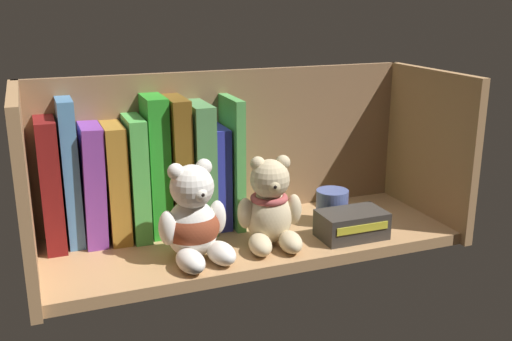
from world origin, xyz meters
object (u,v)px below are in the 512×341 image
Objects in this scene: teddy_bear_larger at (193,221)px; small_product_box at (352,224)px; book_9 at (228,159)px; book_6 at (176,163)px; teddy_bear_smaller at (270,208)px; book_1 at (70,172)px; book_0 at (50,182)px; book_8 at (215,174)px; book_2 at (92,182)px; book_4 at (135,175)px; book_7 at (196,164)px; pillar_candle at (332,207)px; book_3 at (114,180)px; book_5 at (155,164)px.

small_product_box is (27.79, -1.60, -3.93)cm from teddy_bear_larger.
book_9 is at bearing 53.16° from teddy_bear_larger.
book_6 is 1.57× the size of teddy_bear_smaller.
book_0 is at bearing 180.00° from book_1.
book_6 is 19.24cm from teddy_bear_smaller.
teddy_bear_larger is at bearing -119.59° from book_8.
teddy_bear_smaller is (30.52, -13.52, -5.82)cm from book_1.
book_6 is at bearing 180.00° from book_9.
book_2 is at bearing 133.80° from teddy_bear_larger.
book_7 is (11.05, 0.00, 0.85)cm from book_4.
teddy_bear_larger is (-8.12, -14.29, -2.89)cm from book_8.
book_0 is 36.67cm from teddy_bear_smaller.
book_6 reaches higher than small_product_box.
book_8 is (14.55, 0.00, -1.37)cm from book_4.
book_7 is 1.24× the size of book_8.
book_4 is 7.47cm from book_6.
book_0 reaches higher than pillar_candle.
book_8 is at bearing 0.00° from book_6.
book_9 is at bearing -0.00° from book_7.
book_3 is at bearing 0.00° from book_0.
book_2 reaches higher than book_3.
teddy_bear_smaller is (33.80, -13.52, -4.38)cm from book_0.
teddy_bear_smaller is (27.14, -13.52, -3.60)cm from book_2.
book_3 is at bearing 0.00° from book_1.
book_6 is at bearing 0.00° from book_2.
book_8 is at bearing 0.00° from book_2.
book_8 is 22.29cm from pillar_candle.
pillar_candle is (30.53, -8.83, -8.97)cm from book_5.
book_7 is 1.99× the size of small_product_box.
book_0 reaches higher than book_4.
book_2 is 20.17cm from teddy_bear_larger.
book_4 is 24.37cm from teddy_bear_smaller.
book_5 is at bearing -180.00° from book_8.
small_product_box is at bearing -19.50° from book_1.
book_4 is (13.94, 0.00, -0.34)cm from book_0.
teddy_bear_smaller is (2.72, -13.52, -5.21)cm from book_9.
book_9 is at bearing 0.00° from book_0.
book_6 is 15.42cm from teddy_bear_larger.
book_9 is (13.55, 0.00, -0.45)cm from book_5.
book_0 is 28.54cm from book_8.
pillar_candle is at bearing -10.41° from book_0.
book_1 is 21.72cm from book_7.
book_6 reaches higher than book_3.
book_7 is 15.87cm from teddy_bear_larger.
book_1 is 1.22× the size of book_2.
book_9 is (2.59, -0.00, 2.54)cm from book_8.
book_5 is (14.25, 0.00, -0.15)cm from book_1.
book_9 is (20.64, 0.00, 1.69)cm from book_3.
book_2 is 0.89× the size of book_7.
book_4 is 0.90× the size of book_9.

